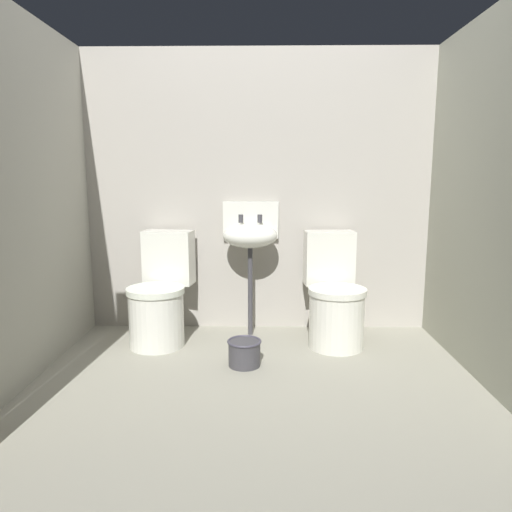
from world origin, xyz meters
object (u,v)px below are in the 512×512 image
object	(u,v)px
toilet_right	(334,299)
toilet_left	(160,298)
bucket	(244,352)
sink	(250,235)

from	to	relation	value
toilet_right	toilet_left	bearing A→B (deg)	-4.14
toilet_left	toilet_right	xyz separation A→B (m)	(1.24, -0.00, 0.00)
toilet_right	bucket	distance (m)	0.79
bucket	toilet_right	bearing A→B (deg)	34.84
toilet_right	bucket	xyz separation A→B (m)	(-0.62, -0.43, -0.23)
sink	toilet_left	bearing A→B (deg)	-163.58
toilet_left	bucket	world-z (taller)	toilet_left
toilet_right	sink	xyz separation A→B (m)	(-0.60, 0.19, 0.43)
toilet_left	sink	bearing A→B (deg)	-156.25
sink	bucket	bearing A→B (deg)	-91.86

